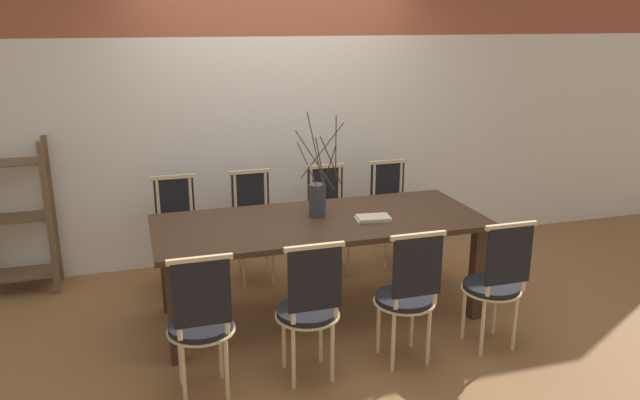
# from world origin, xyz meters

# --- Properties ---
(ground_plane) EXTENTS (16.00, 16.00, 0.00)m
(ground_plane) POSITION_xyz_m (0.00, 0.00, 0.00)
(ground_plane) COLOR olive
(wall_rear) EXTENTS (12.00, 0.06, 3.20)m
(wall_rear) POSITION_xyz_m (0.00, 1.36, 1.60)
(wall_rear) COLOR silver
(wall_rear) RESTS_ON ground_plane
(dining_table) EXTENTS (2.41, 1.00, 0.76)m
(dining_table) POSITION_xyz_m (0.00, 0.00, 0.66)
(dining_table) COLOR #422B1C
(dining_table) RESTS_ON ground_plane
(chair_near_leftend) EXTENTS (0.40, 0.40, 0.94)m
(chair_near_leftend) POSITION_xyz_m (-0.97, -0.84, 0.50)
(chair_near_leftend) COLOR black
(chair_near_leftend) RESTS_ON ground_plane
(chair_near_left) EXTENTS (0.40, 0.40, 0.94)m
(chair_near_left) POSITION_xyz_m (-0.32, -0.84, 0.50)
(chair_near_left) COLOR black
(chair_near_left) RESTS_ON ground_plane
(chair_near_center) EXTENTS (0.40, 0.40, 0.94)m
(chair_near_center) POSITION_xyz_m (0.33, -0.84, 0.50)
(chair_near_center) COLOR black
(chair_near_center) RESTS_ON ground_plane
(chair_near_right) EXTENTS (0.40, 0.40, 0.94)m
(chair_near_right) POSITION_xyz_m (0.97, -0.84, 0.50)
(chair_near_right) COLOR black
(chair_near_right) RESTS_ON ground_plane
(chair_far_leftend) EXTENTS (0.40, 0.40, 0.94)m
(chair_far_leftend) POSITION_xyz_m (-0.97, 0.84, 0.50)
(chair_far_leftend) COLOR black
(chair_far_leftend) RESTS_ON ground_plane
(chair_far_left) EXTENTS (0.40, 0.40, 0.94)m
(chair_far_left) POSITION_xyz_m (-0.33, 0.84, 0.50)
(chair_far_left) COLOR black
(chair_far_left) RESTS_ON ground_plane
(chair_far_center) EXTENTS (0.40, 0.40, 0.94)m
(chair_far_center) POSITION_xyz_m (0.34, 0.84, 0.50)
(chair_far_center) COLOR black
(chair_far_center) RESTS_ON ground_plane
(chair_far_right) EXTENTS (0.40, 0.40, 0.94)m
(chair_far_right) POSITION_xyz_m (0.94, 0.84, 0.50)
(chair_far_right) COLOR black
(chair_far_right) RESTS_ON ground_plane
(vase_centerpiece) EXTENTS (0.41, 0.41, 0.78)m
(vase_centerpiece) POSITION_xyz_m (0.01, 0.09, 0.90)
(vase_centerpiece) COLOR #33383D
(vase_centerpiece) RESTS_ON dining_table
(book_stack) EXTENTS (0.27, 0.19, 0.03)m
(book_stack) POSITION_xyz_m (0.37, -0.12, 0.77)
(book_stack) COLOR beige
(book_stack) RESTS_ON dining_table
(shelving_rack) EXTENTS (0.58, 0.33, 1.27)m
(shelving_rack) POSITION_xyz_m (-2.22, 1.12, 0.63)
(shelving_rack) COLOR brown
(shelving_rack) RESTS_ON ground_plane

